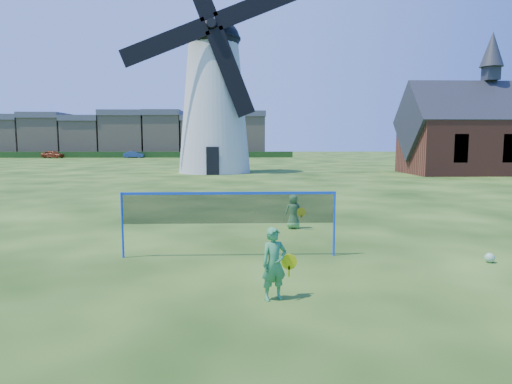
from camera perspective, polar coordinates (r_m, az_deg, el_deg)
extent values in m
plane|color=black|center=(10.61, -0.99, -8.39)|extent=(220.00, 220.00, 0.00)
ellipsoid|color=black|center=(40.41, -5.48, 18.97)|extent=(4.50, 4.50, 3.38)
cylinder|color=black|center=(40.41, -5.48, 18.97)|extent=(4.67, 4.67, 0.19)
cube|color=black|center=(36.41, -5.58, 3.98)|extent=(1.04, 0.13, 2.29)
cube|color=black|center=(37.10, -5.59, 10.31)|extent=(0.73, 0.13, 0.94)
cube|color=black|center=(37.96, -5.60, 15.29)|extent=(0.63, 0.13, 0.83)
cylinder|color=black|center=(38.42, -5.69, 20.58)|extent=(0.73, 1.25, 0.73)
cylinder|color=black|center=(43.15, -5.29, 19.44)|extent=(2.29, 0.13, 2.29)
cylinder|color=black|center=(42.64, -5.33, 19.59)|extent=(0.15, 1.88, 0.15)
cube|color=black|center=(38.54, 0.37, 22.85)|extent=(7.33, 0.10, 4.02)
cube|color=black|center=(38.23, -11.66, 18.27)|extent=(7.33, 0.10, 4.02)
cube|color=black|center=(37.37, -3.29, 15.08)|extent=(4.02, 0.10, 7.33)
cube|color=brown|center=(42.45, 27.45, 5.06)|extent=(13.19, 6.60, 4.40)
cube|color=#2D3035|center=(42.48, 27.60, 8.02)|extent=(13.85, 6.72, 6.72)
cube|color=#2D3035|center=(42.82, 27.89, 13.25)|extent=(1.10, 1.10, 1.10)
cone|color=#2D3035|center=(43.12, 28.03, 15.85)|extent=(1.87, 1.87, 2.86)
cube|color=black|center=(37.78, 24.79, 5.11)|extent=(1.10, 0.11, 2.20)
cube|color=black|center=(39.67, 29.76, 4.89)|extent=(1.10, 0.11, 2.20)
cylinder|color=blue|center=(10.89, -16.76, -4.10)|extent=(0.05, 0.05, 1.55)
cylinder|color=blue|center=(10.78, 9.98, -4.02)|extent=(0.05, 0.05, 1.55)
cube|color=black|center=(10.48, -3.47, -2.16)|extent=(5.00, 0.02, 0.70)
cube|color=blue|center=(10.43, -3.48, -0.15)|extent=(5.00, 0.02, 0.06)
imported|color=#388C50|center=(7.74, 2.33, -9.19)|extent=(0.54, 0.45, 1.26)
cylinder|color=#D9E00B|center=(7.94, 4.26, -8.91)|extent=(0.28, 0.02, 0.28)
cube|color=#D9E00B|center=(7.99, 4.25, -10.09)|extent=(0.03, 0.02, 0.20)
imported|color=#58A14D|center=(13.99, 4.81, -2.51)|extent=(0.56, 0.40, 1.08)
cylinder|color=#D9E00B|center=(13.80, 5.83, -2.59)|extent=(0.28, 0.02, 0.28)
cube|color=#D9E00B|center=(13.83, 5.82, -3.28)|extent=(0.03, 0.02, 0.20)
sphere|color=green|center=(11.45, 27.76, -7.47)|extent=(0.22, 0.22, 0.22)
cube|color=tan|center=(92.12, -29.17, 5.98)|extent=(6.43, 8.00, 6.41)
cube|color=#4C4C54|center=(92.22, -29.30, 8.28)|extent=(6.73, 8.40, 1.00)
cube|color=tan|center=(89.23, -25.20, 6.31)|extent=(6.75, 8.00, 6.76)
cube|color=#4C4C54|center=(89.34, -25.33, 8.79)|extent=(7.05, 8.40, 1.00)
cube|color=tan|center=(86.80, -21.00, 6.34)|extent=(6.35, 8.00, 6.27)
cube|color=#4C4C54|center=(86.90, -21.10, 8.73)|extent=(6.65, 8.40, 1.00)
cube|color=tan|center=(84.79, -16.40, 6.82)|extent=(7.37, 8.00, 7.19)
cube|color=#4C4C54|center=(84.93, -16.49, 9.59)|extent=(7.67, 8.40, 1.00)
cube|color=tan|center=(83.35, -11.63, 6.99)|extent=(6.22, 8.00, 7.26)
cube|color=#4C4C54|center=(83.50, -11.69, 9.82)|extent=(6.52, 8.40, 1.00)
cube|color=tan|center=(82.51, -6.79, 6.76)|extent=(7.16, 8.00, 6.33)
cube|color=#4C4C54|center=(82.61, -6.83, 9.30)|extent=(7.46, 8.40, 1.00)
cube|color=tan|center=(82.26, -1.54, 7.06)|extent=(7.24, 8.00, 7.07)
cube|color=#4C4C54|center=(82.40, -1.55, 9.87)|extent=(7.54, 8.40, 1.00)
cube|color=#193814|center=(79.33, -18.22, 4.57)|extent=(62.00, 0.80, 1.00)
imported|color=maroon|center=(80.14, -24.61, 4.42)|extent=(3.96, 2.35, 1.26)
imported|color=navy|center=(77.22, -15.39, 4.65)|extent=(3.31, 1.17, 1.09)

